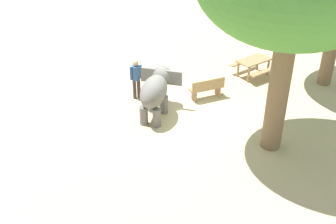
{
  "coord_description": "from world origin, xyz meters",
  "views": [
    {
      "loc": [
        -0.68,
        13.39,
        8.25
      ],
      "look_at": [
        0.6,
        1.16,
        0.8
      ],
      "focal_mm": 44.98,
      "sensor_mm": 36.0,
      "label": 1
    }
  ],
  "objects_px": {
    "wooden_bench": "(207,88)",
    "elephant": "(156,90)",
    "picnic_table_near": "(254,64)",
    "person_handler": "(136,77)"
  },
  "relations": [
    {
      "from": "elephant",
      "to": "wooden_bench",
      "type": "distance_m",
      "value": 2.41
    },
    {
      "from": "wooden_bench",
      "to": "picnic_table_near",
      "type": "relative_size",
      "value": 0.67
    },
    {
      "from": "person_handler",
      "to": "picnic_table_near",
      "type": "distance_m",
      "value": 5.37
    },
    {
      "from": "elephant",
      "to": "picnic_table_near",
      "type": "relative_size",
      "value": 1.13
    },
    {
      "from": "person_handler",
      "to": "wooden_bench",
      "type": "relative_size",
      "value": 1.14
    },
    {
      "from": "wooden_bench",
      "to": "picnic_table_near",
      "type": "distance_m",
      "value": 3.01
    },
    {
      "from": "person_handler",
      "to": "picnic_table_near",
      "type": "relative_size",
      "value": 0.77
    },
    {
      "from": "elephant",
      "to": "person_handler",
      "type": "xyz_separation_m",
      "value": [
        0.93,
        -1.21,
        -0.1
      ]
    },
    {
      "from": "elephant",
      "to": "picnic_table_near",
      "type": "bearing_deg",
      "value": -36.42
    },
    {
      "from": "wooden_bench",
      "to": "elephant",
      "type": "bearing_deg",
      "value": -170.83
    }
  ]
}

